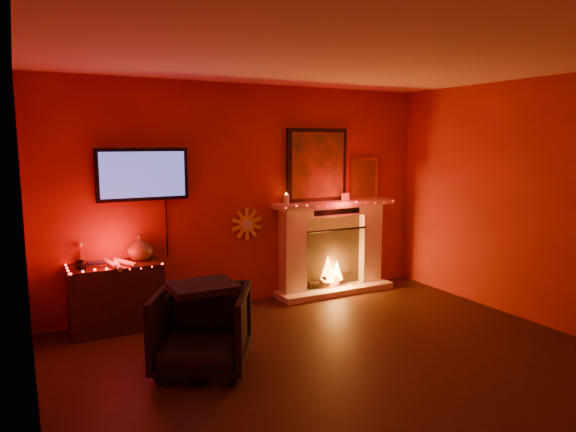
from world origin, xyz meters
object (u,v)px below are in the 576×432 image
Objects in this scene: fireplace at (332,239)px; armchair at (202,329)px; tv at (143,175)px; sunburst_clock at (247,224)px; console_table at (117,293)px.

fireplace is 2.79m from armchair.
tv is (-2.44, 0.06, 0.92)m from fireplace.
armchair is at bearing -125.21° from sunburst_clock.
fireplace is 2.17× the size of console_table.
sunburst_clock is 0.49× the size of armchair.
console_table is 1.46m from armchair.
sunburst_clock is 2.06m from armchair.
sunburst_clock is at bearing 7.65° from console_table.
fireplace is 5.45× the size of sunburst_clock.
console_table is (-0.36, -0.19, -1.25)m from tv.
tv reaches higher than armchair.
fireplace is at bearing -1.50° from tv.
fireplace is at bearing 62.62° from armchair.
sunburst_clock is (-1.19, 0.09, 0.28)m from fireplace.
tv is at bearing 178.50° from fireplace.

